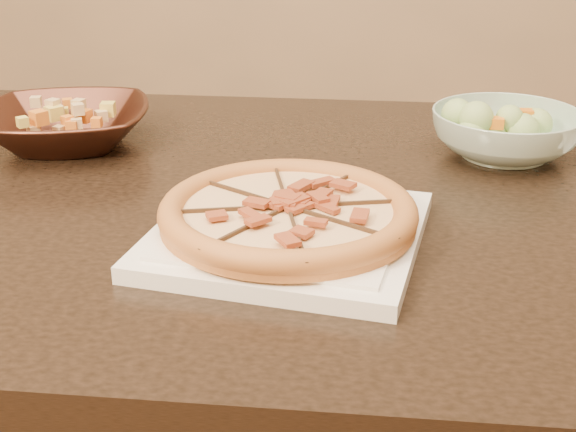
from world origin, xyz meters
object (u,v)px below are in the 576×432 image
(pizza, at_px, (288,213))
(salad_bowl, at_px, (506,134))
(dining_table, at_px, (213,266))
(plate, at_px, (288,233))
(bronze_bowl, at_px, (67,126))

(pizza, distance_m, salad_bowl, 0.40)
(dining_table, xyz_separation_m, pizza, (0.12, -0.14, 0.14))
(dining_table, bearing_deg, plate, -47.65)
(pizza, relative_size, salad_bowl, 1.34)
(plate, xyz_separation_m, salad_bowl, (0.24, 0.32, 0.02))
(dining_table, bearing_deg, pizza, -47.65)
(salad_bowl, bearing_deg, bronze_bowl, -174.08)
(pizza, bearing_deg, salad_bowl, 53.27)
(plate, xyz_separation_m, pizza, (-0.00, 0.00, 0.02))
(dining_table, relative_size, bronze_bowl, 6.01)
(bronze_bowl, relative_size, salad_bowl, 1.15)
(plate, bearing_deg, dining_table, 132.35)
(dining_table, distance_m, salad_bowl, 0.43)
(pizza, height_order, bronze_bowl, bronze_bowl)
(dining_table, height_order, plate, plate)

